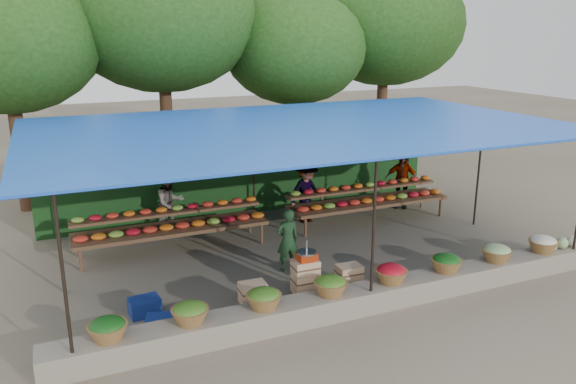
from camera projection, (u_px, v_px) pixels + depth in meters
name	position (u px, v px, depth m)	size (l,w,h in m)	color
ground	(300.00, 253.00, 12.25)	(60.00, 60.00, 0.00)	brown
stone_curb	(366.00, 298.00, 9.77)	(10.60, 0.55, 0.40)	slate
stall_canopy	(300.00, 132.00, 11.57)	(10.80, 6.60, 2.82)	black
produce_baskets	(362.00, 280.00, 9.64)	(8.98, 0.58, 0.34)	brown
netting_backdrop	(250.00, 167.00, 14.69)	(10.60, 0.06, 2.50)	#1A491D
tree_row	(230.00, 30.00, 16.52)	(16.51, 5.50, 7.12)	#361E13
fruit_table_left	(172.00, 223.00, 12.32)	(4.21, 0.95, 0.93)	#4E331F
fruit_table_right	(368.00, 198.00, 14.24)	(4.21, 0.95, 0.93)	#4E331F
crate_counter	(304.00, 284.00, 10.05)	(2.36, 0.35, 0.77)	tan
weighing_scale	(307.00, 255.00, 9.91)	(0.35, 0.35, 0.37)	#AF2E0E
vendor_seated	(288.00, 240.00, 11.22)	(0.47, 0.31, 1.30)	#1A391D
customer_left	(170.00, 203.00, 13.35)	(0.72, 0.56, 1.48)	slate
customer_mid	(307.00, 192.00, 14.08)	(1.01, 0.58, 1.56)	slate
customer_right	(401.00, 180.00, 15.25)	(0.90, 0.38, 1.54)	slate
blue_crate_front	(162.00, 325.00, 8.98)	(0.49, 0.35, 0.29)	navy
blue_crate_back	(145.00, 306.00, 9.57)	(0.51, 0.37, 0.30)	navy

